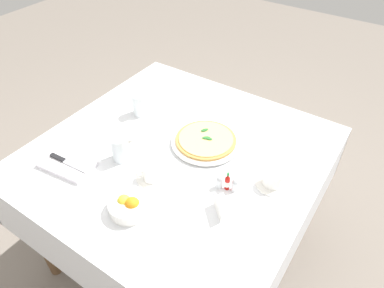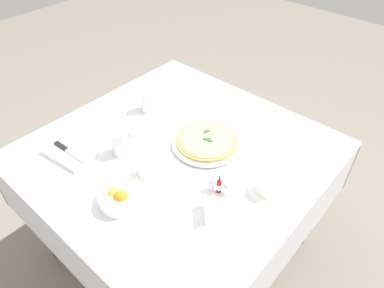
% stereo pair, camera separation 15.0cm
% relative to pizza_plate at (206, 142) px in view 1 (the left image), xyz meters
% --- Properties ---
extents(ground_plane, '(8.00, 8.00, 0.00)m').
position_rel_pizza_plate_xyz_m(ground_plane, '(-0.07, -0.11, -0.76)').
color(ground_plane, slate).
extents(dining_table, '(1.16, 1.16, 0.75)m').
position_rel_pizza_plate_xyz_m(dining_table, '(-0.07, -0.11, -0.14)').
color(dining_table, white).
rests_on(dining_table, ground_plane).
extents(pizza_plate, '(0.30, 0.30, 0.02)m').
position_rel_pizza_plate_xyz_m(pizza_plate, '(0.00, 0.00, 0.00)').
color(pizza_plate, white).
rests_on(pizza_plate, dining_table).
extents(pizza, '(0.26, 0.26, 0.02)m').
position_rel_pizza_plate_xyz_m(pizza, '(-0.00, 0.00, 0.01)').
color(pizza, '#C68E47').
rests_on(pizza, pizza_plate).
extents(coffee_cup_right_edge, '(0.13, 0.13, 0.07)m').
position_rel_pizza_plate_xyz_m(coffee_cup_right_edge, '(-0.30, -0.15, 0.02)').
color(coffee_cup_right_edge, white).
rests_on(coffee_cup_right_edge, dining_table).
extents(coffee_cup_center_back, '(0.13, 0.13, 0.07)m').
position_rel_pizza_plate_xyz_m(coffee_cup_center_back, '(-0.06, -0.29, 0.02)').
color(coffee_cup_center_back, white).
rests_on(coffee_cup_center_back, dining_table).
extents(coffee_cup_far_right, '(0.13, 0.13, 0.07)m').
position_rel_pizza_plate_xyz_m(coffee_cup_far_right, '(0.34, -0.06, 0.02)').
color(coffee_cup_far_right, white).
rests_on(coffee_cup_far_right, dining_table).
extents(water_glass_far_left, '(0.07, 0.07, 0.11)m').
position_rel_pizza_plate_xyz_m(water_glass_far_left, '(-0.24, -0.28, 0.04)').
color(water_glass_far_left, white).
rests_on(water_glass_far_left, dining_table).
extents(water_glass_back_corner, '(0.07, 0.07, 0.11)m').
position_rel_pizza_plate_xyz_m(water_glass_back_corner, '(-0.38, 0.01, 0.04)').
color(water_glass_back_corner, white).
rests_on(water_glass_back_corner, dining_table).
extents(napkin_folded, '(0.23, 0.16, 0.02)m').
position_rel_pizza_plate_xyz_m(napkin_folded, '(-0.40, -0.43, -0.00)').
color(napkin_folded, white).
rests_on(napkin_folded, dining_table).
extents(dinner_knife, '(0.20, 0.03, 0.01)m').
position_rel_pizza_plate_xyz_m(dinner_knife, '(-0.39, -0.43, 0.01)').
color(dinner_knife, silver).
rests_on(dinner_knife, napkin_folded).
extents(citrus_bowl, '(0.15, 0.15, 0.06)m').
position_rel_pizza_plate_xyz_m(citrus_bowl, '(-0.03, -0.46, 0.01)').
color(citrus_bowl, white).
rests_on(citrus_bowl, dining_table).
extents(hot_sauce_bottle, '(0.02, 0.02, 0.08)m').
position_rel_pizza_plate_xyz_m(hot_sauce_bottle, '(0.21, -0.18, 0.02)').
color(hot_sauce_bottle, '#B7140F').
rests_on(hot_sauce_bottle, dining_table).
extents(salt_shaker, '(0.03, 0.03, 0.06)m').
position_rel_pizza_plate_xyz_m(salt_shaker, '(0.23, -0.17, 0.01)').
color(salt_shaker, white).
rests_on(salt_shaker, dining_table).
extents(pepper_shaker, '(0.03, 0.03, 0.06)m').
position_rel_pizza_plate_xyz_m(pepper_shaker, '(0.18, -0.19, 0.01)').
color(pepper_shaker, white).
rests_on(pepper_shaker, dining_table).
extents(menu_card, '(0.07, 0.07, 0.06)m').
position_rel_pizza_plate_xyz_m(menu_card, '(0.24, -0.30, 0.02)').
color(menu_card, white).
rests_on(menu_card, dining_table).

